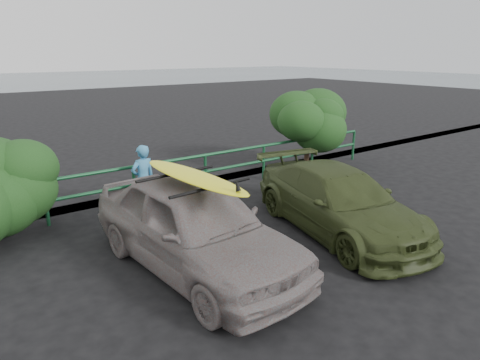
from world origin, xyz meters
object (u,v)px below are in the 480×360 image
Objects in this scene: olive_vehicle at (338,201)px; surfboard at (193,176)px; sedan at (195,226)px; man at (143,179)px; guardrail at (172,179)px.

surfboard reaches higher than olive_vehicle.
olive_vehicle is 1.65× the size of surfboard.
surfboard is at bearing 0.00° from sedan.
olive_vehicle is 2.82× the size of man.
guardrail is 8.71× the size of man.
sedan is 3.24m from olive_vehicle.
olive_vehicle is (1.83, -3.88, 0.14)m from guardrail.
guardrail is 4.29m from olive_vehicle.
guardrail is at bearing 64.40° from surfboard.
man reaches higher than sedan.
man is (-2.80, 3.39, 0.15)m from olive_vehicle.
guardrail is 3.09× the size of olive_vehicle.
surfboard is (-1.38, -3.52, 1.14)m from guardrail.
guardrail is 3.79m from sedan.
sedan is 1.68× the size of surfboard.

